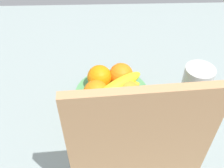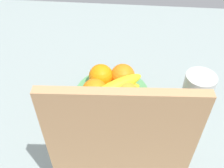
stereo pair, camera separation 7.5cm
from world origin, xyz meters
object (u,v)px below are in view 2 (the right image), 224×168
orange_front_right (95,91)px  orange_back_left (123,76)px  orange_front_left (101,76)px  cutting_board (120,155)px  fruit_bowl (112,98)px  orange_center (126,94)px  banana_bunch (115,90)px  thermos_tumbler (195,98)px

orange_front_right → orange_back_left: size_ratio=1.00×
orange_front_left → cutting_board: (-8.38, 33.94, 9.40)cm
fruit_bowl → orange_back_left: orange_back_left is taller
orange_center → cutting_board: 28.06cm
orange_center → orange_back_left: 8.41cm
fruit_bowl → orange_back_left: size_ratio=3.05×
fruit_bowl → orange_center: size_ratio=3.05×
fruit_bowl → cutting_board: cutting_board is taller
fruit_bowl → banana_bunch: size_ratio=1.34×
orange_center → orange_back_left: (1.38, -8.30, 0.00)cm
orange_front_right → banana_bunch: size_ratio=0.44×
orange_back_left → thermos_tumbler: size_ratio=0.46×
fruit_bowl → thermos_tumbler: (-25.11, 3.60, 6.23)cm
cutting_board → orange_front_right: bearing=-74.3°
fruit_bowl → orange_front_left: 8.16cm
orange_front_left → cutting_board: 36.21cm
orange_center → banana_bunch: bearing=-22.6°
orange_front_right → orange_back_left: (-8.06, -7.94, 0.00)cm
banana_bunch → orange_front_right: bearing=8.7°
orange_front_right → banana_bunch: (-6.28, -0.96, 0.24)cm
fruit_bowl → thermos_tumbler: 26.12cm
orange_front_right → cutting_board: bearing=109.4°
orange_center → banana_bunch: banana_bunch is taller
orange_center → cutting_board: size_ratio=0.22×
thermos_tumbler → orange_front_right: bearing=0.2°
orange_front_left → thermos_tumbler: size_ratio=0.46×
orange_front_right → thermos_tumbler: (-30.07, -0.12, -0.06)cm
orange_front_left → orange_center: same height
fruit_bowl → thermos_tumbler: bearing=171.8°
orange_front_left → cutting_board: size_ratio=0.22×
orange_back_left → orange_front_right: bearing=44.6°
banana_bunch → cutting_board: cutting_board is taller
orange_center → banana_bunch: 3.43cm
fruit_bowl → orange_back_left: bearing=-126.3°
banana_bunch → cutting_board: 29.40cm
orange_center → cutting_board: (0.03, 26.44, 9.40)cm
orange_front_right → banana_bunch: 6.36cm
banana_bunch → cutting_board: (-3.13, 27.76, 9.16)cm
orange_front_right → thermos_tumbler: bearing=-179.8°
orange_front_left → banana_bunch: (-5.25, 6.19, 0.24)cm
fruit_bowl → orange_front_left: (3.93, -3.42, 6.28)cm
orange_center → banana_bunch: size_ratio=0.44×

